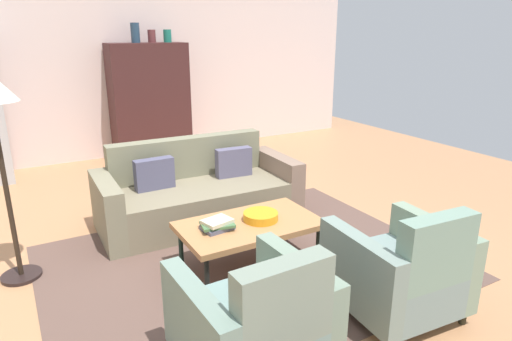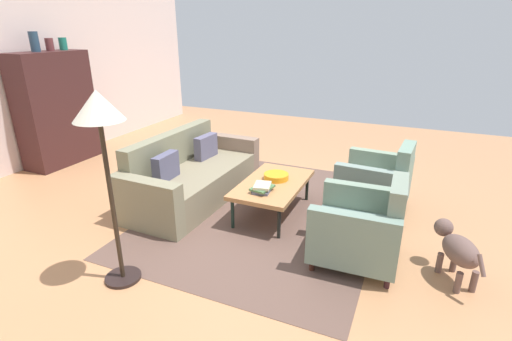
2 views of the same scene
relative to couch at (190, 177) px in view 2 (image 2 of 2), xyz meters
name	(u,v)px [view 2 (image 2 of 2)]	position (x,y,z in m)	size (l,w,h in m)	color
ground_plane	(238,209)	(-0.08, -0.74, -0.29)	(10.51, 10.51, 0.00)	tan
wall_back	(9,80)	(-0.08, 3.08, 1.11)	(8.76, 0.12, 2.80)	silver
area_rug	(269,212)	(0.00, -1.14, -0.28)	(3.40, 2.60, 0.01)	brown
couch	(190,177)	(0.00, 0.00, 0.00)	(2.12, 0.96, 0.86)	#7F745A
coffee_table	(273,185)	(0.00, -1.19, 0.09)	(1.20, 0.70, 0.41)	black
armchair_left	(364,230)	(-0.60, -2.35, 0.06)	(0.82, 0.82, 0.88)	#3B1D16
armchair_right	(379,185)	(0.59, -2.35, 0.06)	(0.86, 0.86, 0.88)	black
fruit_bowl	(276,176)	(0.11, -1.19, 0.16)	(0.30, 0.30, 0.07)	orange
book_stack	(262,188)	(-0.30, -1.17, 0.17)	(0.30, 0.23, 0.09)	#52566F
cabinet	(56,109)	(0.35, 2.74, 0.61)	(1.20, 0.51, 1.80)	#3E1F1E
vase_tall	(34,42)	(0.20, 2.73, 1.66)	(0.13, 0.13, 0.29)	navy
vase_round	(50,45)	(0.45, 2.73, 1.61)	(0.12, 0.12, 0.19)	brown
vase_small	(63,44)	(0.70, 2.73, 1.61)	(0.12, 0.12, 0.19)	#1D7560
floor_lamp	(100,125)	(-1.77, -0.41, 1.16)	(0.40, 0.40, 1.72)	black
dog	(458,249)	(-0.56, -3.17, 0.03)	(0.64, 0.44, 0.48)	brown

